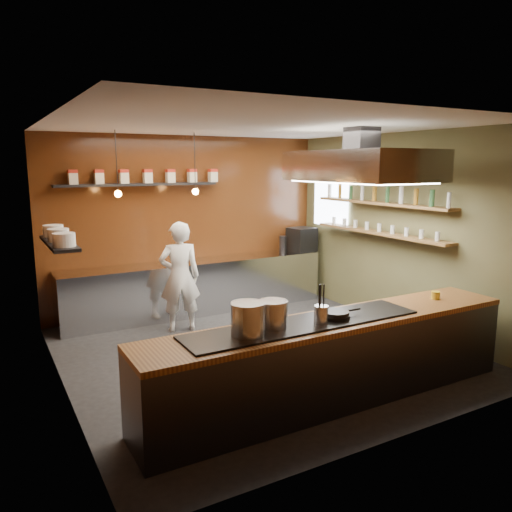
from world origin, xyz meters
TOP-DOWN VIEW (x-y plane):
  - floor at (0.00, 0.00)m, footprint 5.00×5.00m
  - back_wall at (0.00, 2.50)m, footprint 5.00×0.00m
  - left_wall at (-2.50, 0.00)m, footprint 0.00×5.00m
  - right_wall at (2.50, 0.00)m, footprint 0.00×5.00m
  - ceiling at (0.00, 0.00)m, footprint 5.00×5.00m
  - window_pane at (2.45, 1.70)m, footprint 0.00×1.00m
  - prep_counter at (0.00, 2.17)m, footprint 4.60×0.65m
  - pass_counter at (-0.00, -1.60)m, footprint 4.40×0.72m
  - tin_shelf at (-0.90, 2.36)m, footprint 2.60×0.26m
  - plate_shelf at (-2.34, 1.00)m, footprint 0.30×1.40m
  - bottle_shelf_upper at (2.34, 0.30)m, footprint 0.26×2.80m
  - bottle_shelf_lower at (2.34, 0.30)m, footprint 0.26×2.80m
  - extractor_hood at (1.30, -0.40)m, footprint 1.20×2.00m
  - pendant_left at (-1.40, 1.70)m, footprint 0.10×0.10m
  - pendant_right at (-0.20, 1.70)m, footprint 0.10×0.10m
  - storage_tins at (-0.75, 2.36)m, footprint 2.43×0.13m
  - plate_stacks at (-2.34, 1.00)m, footprint 0.26×1.16m
  - bottles at (2.34, 0.30)m, footprint 0.06×2.66m
  - wine_glasses at (2.34, 0.30)m, footprint 0.07×2.37m
  - stockpot_large at (-1.08, -1.65)m, footprint 0.39×0.39m
  - stockpot_small at (-0.75, -1.56)m, footprint 0.32×0.32m
  - utensil_crock at (-0.27, -1.70)m, footprint 0.15×0.15m
  - frying_pan at (-0.03, -1.63)m, footprint 0.47×0.30m
  - butter_jar at (1.54, -1.56)m, footprint 0.12×0.12m
  - espresso_machine at (2.10, 2.11)m, footprint 0.50×0.48m
  - chef at (-0.61, 1.40)m, footprint 0.69×0.53m

SIDE VIEW (x-z plane):
  - floor at x=0.00m, z-range 0.00..0.00m
  - prep_counter at x=0.00m, z-range 0.00..0.90m
  - pass_counter at x=0.00m, z-range 0.00..0.94m
  - chef at x=-0.61m, z-range 0.00..1.69m
  - butter_jar at x=1.54m, z-range 0.92..1.01m
  - frying_pan at x=-0.03m, z-range 0.94..1.01m
  - utensil_crock at x=-0.27m, z-range 0.94..1.12m
  - stockpot_small at x=-0.75m, z-range 0.94..1.21m
  - stockpot_large at x=-1.08m, z-range 0.94..1.26m
  - espresso_machine at x=2.10m, z-range 0.90..1.35m
  - bottle_shelf_lower at x=2.34m, z-range 1.43..1.47m
  - back_wall at x=0.00m, z-range -1.00..4.00m
  - left_wall at x=-2.50m, z-range -1.00..4.00m
  - right_wall at x=2.50m, z-range -1.00..4.00m
  - wine_glasses at x=2.34m, z-range 1.47..1.60m
  - plate_shelf at x=-2.34m, z-range 1.53..1.57m
  - plate_stacks at x=-2.34m, z-range 1.57..1.73m
  - window_pane at x=2.45m, z-range 1.40..2.40m
  - bottle_shelf_upper at x=2.34m, z-range 1.90..1.94m
  - bottles at x=2.34m, z-range 1.94..2.18m
  - pendant_left at x=-1.40m, z-range 1.68..2.63m
  - pendant_right at x=-0.20m, z-range 1.68..2.63m
  - tin_shelf at x=-0.90m, z-range 2.18..2.22m
  - storage_tins at x=-0.75m, z-range 2.22..2.44m
  - extractor_hood at x=1.30m, z-range 2.15..2.87m
  - ceiling at x=0.00m, z-range 3.00..3.00m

